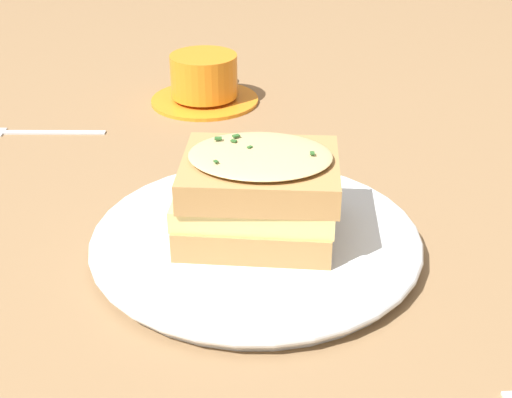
{
  "coord_description": "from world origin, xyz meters",
  "views": [
    {
      "loc": [
        -0.48,
        0.15,
        0.32
      ],
      "look_at": [
        -0.01,
        0.01,
        0.05
      ],
      "focal_mm": 50.0,
      "sensor_mm": 36.0,
      "label": 1
    }
  ],
  "objects_px": {
    "sandwich": "(258,194)",
    "teacup_with_saucer": "(204,81)",
    "fork": "(4,132)",
    "dinner_plate": "(256,240)"
  },
  "relations": [
    {
      "from": "sandwich",
      "to": "teacup_with_saucer",
      "type": "xyz_separation_m",
      "value": [
        0.34,
        -0.04,
        -0.03
      ]
    },
    {
      "from": "sandwich",
      "to": "fork",
      "type": "bearing_deg",
      "value": 33.07
    },
    {
      "from": "teacup_with_saucer",
      "to": "fork",
      "type": "height_order",
      "value": "teacup_with_saucer"
    },
    {
      "from": "fork",
      "to": "dinner_plate",
      "type": "bearing_deg",
      "value": -129.98
    },
    {
      "from": "sandwich",
      "to": "teacup_with_saucer",
      "type": "bearing_deg",
      "value": -5.85
    },
    {
      "from": "sandwich",
      "to": "fork",
      "type": "relative_size",
      "value": 0.85
    },
    {
      "from": "teacup_with_saucer",
      "to": "dinner_plate",
      "type": "bearing_deg",
      "value": -161.5
    },
    {
      "from": "teacup_with_saucer",
      "to": "sandwich",
      "type": "bearing_deg",
      "value": -161.27
    },
    {
      "from": "dinner_plate",
      "to": "sandwich",
      "type": "bearing_deg",
      "value": -102.52
    },
    {
      "from": "dinner_plate",
      "to": "fork",
      "type": "relative_size",
      "value": 1.5
    }
  ]
}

